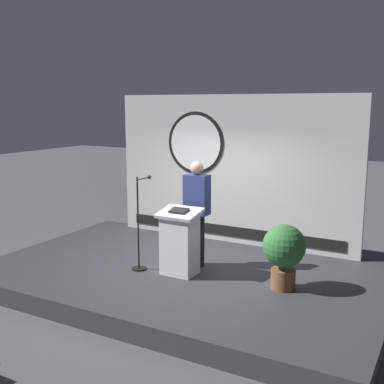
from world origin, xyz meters
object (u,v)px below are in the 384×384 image
object	(u,v)px
speaker_person	(197,213)
potted_plant	(284,250)
microphone_stand	(140,237)
podium	(180,242)

from	to	relation	value
speaker_person	potted_plant	bearing A→B (deg)	-10.35
speaker_person	potted_plant	xyz separation A→B (m)	(1.59, -0.29, -0.32)
speaker_person	microphone_stand	bearing A→B (deg)	-141.48
podium	microphone_stand	world-z (taller)	microphone_stand
podium	potted_plant	size ratio (longest dim) A/B	1.11
speaker_person	microphone_stand	distance (m)	1.01
microphone_stand	podium	bearing A→B (deg)	8.60
potted_plant	podium	bearing A→B (deg)	-173.40
podium	speaker_person	size ratio (longest dim) A/B	0.61
microphone_stand	potted_plant	bearing A→B (deg)	7.19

